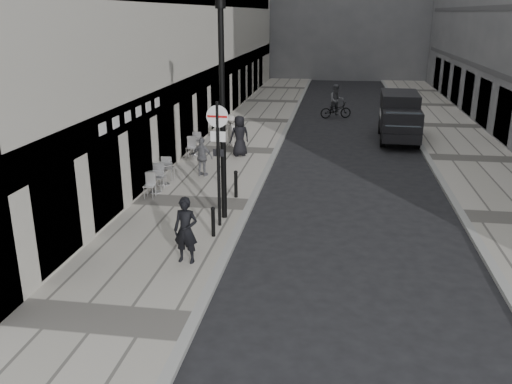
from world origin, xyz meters
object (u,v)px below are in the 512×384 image
panel_van (399,115)px  lamppost (222,100)px  sign_post (218,148)px  cyclist (336,105)px  walking_man (186,230)px

panel_van → lamppost: bearing=-115.4°
sign_post → cyclist: sign_post is taller
walking_man → sign_post: (0.30, 2.65, 1.56)m
cyclist → panel_van: bearing=-77.3°
panel_van → cyclist: 6.69m
walking_man → cyclist: (3.61, 21.91, -0.18)m
walking_man → cyclist: cyclist is taller
walking_man → sign_post: sign_post is taller
panel_van → cyclist: bearing=121.6°
walking_man → sign_post: bearing=89.5°
lamppost → panel_van: size_ratio=1.31×
lamppost → cyclist: (3.31, 18.56, -3.03)m
cyclist → lamppost: bearing=-117.0°
walking_man → cyclist: 22.21m
lamppost → walking_man: bearing=-95.2°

